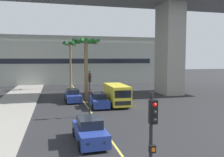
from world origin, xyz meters
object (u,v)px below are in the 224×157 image
(delivery_van, at_px, (117,94))
(traffic_light_median_near, at_px, (152,139))
(traffic_light_median_far, at_px, (90,87))
(car_queue_second, at_px, (99,101))
(car_queue_third, at_px, (90,131))
(palm_tree_near_median, at_px, (70,50))
(car_queue_front, at_px, (73,96))
(palm_tree_mid_median, at_px, (86,51))

(delivery_van, bearing_deg, traffic_light_median_near, -101.70)
(traffic_light_median_near, distance_m, traffic_light_median_far, 14.12)
(traffic_light_median_near, bearing_deg, traffic_light_median_far, 89.55)
(car_queue_second, relative_size, delivery_van, 0.78)
(car_queue_second, distance_m, car_queue_third, 10.92)
(palm_tree_near_median, bearing_deg, traffic_light_median_near, -89.72)
(car_queue_front, height_order, car_queue_second, same)
(delivery_van, xyz_separation_m, traffic_light_median_near, (-3.87, -18.67, 1.43))
(traffic_light_median_far, relative_size, palm_tree_mid_median, 0.53)
(palm_tree_mid_median, bearing_deg, car_queue_third, -96.98)
(car_queue_front, relative_size, car_queue_third, 1.00)
(delivery_van, height_order, palm_tree_mid_median, palm_tree_mid_median)
(traffic_light_median_near, relative_size, traffic_light_median_far, 1.00)
(traffic_light_median_far, height_order, palm_tree_near_median, palm_tree_near_median)
(car_queue_second, relative_size, traffic_light_median_near, 0.98)
(delivery_van, height_order, traffic_light_median_far, traffic_light_median_far)
(car_queue_front, height_order, car_queue_third, same)
(car_queue_front, bearing_deg, traffic_light_median_near, -87.92)
(delivery_van, distance_m, palm_tree_mid_median, 7.29)
(car_queue_front, xyz_separation_m, palm_tree_mid_median, (1.83, 0.95, 5.54))
(car_queue_front, distance_m, car_queue_second, 4.68)
(traffic_light_median_near, xyz_separation_m, palm_tree_near_median, (-0.17, 34.66, 4.13))
(car_queue_front, xyz_separation_m, traffic_light_median_near, (0.81, -22.22, 1.99))
(traffic_light_median_near, bearing_deg, car_queue_front, 92.08)
(delivery_van, distance_m, palm_tree_near_median, 17.40)
(car_queue_third, bearing_deg, palm_tree_mid_median, 83.02)
(traffic_light_median_far, xyz_separation_m, palm_tree_near_median, (-0.28, 20.54, 4.13))
(traffic_light_median_far, xyz_separation_m, palm_tree_mid_median, (0.92, 9.05, 3.55))
(car_queue_front, bearing_deg, car_queue_second, -57.45)
(traffic_light_median_near, distance_m, palm_tree_mid_median, 23.46)
(car_queue_front, bearing_deg, delivery_van, -37.20)
(delivery_van, distance_m, traffic_light_median_far, 6.07)
(traffic_light_median_far, bearing_deg, traffic_light_median_near, -90.45)
(car_queue_second, distance_m, traffic_light_median_near, 18.46)
(car_queue_second, bearing_deg, delivery_van, 10.44)
(car_queue_front, xyz_separation_m, palm_tree_near_median, (0.64, 12.44, 6.12))
(traffic_light_median_near, bearing_deg, delivery_van, 78.30)
(car_queue_front, distance_m, car_queue_third, 14.56)
(car_queue_second, height_order, delivery_van, delivery_van)
(traffic_light_median_far, bearing_deg, car_queue_third, -98.66)
(car_queue_second, height_order, palm_tree_near_median, palm_tree_near_median)
(car_queue_third, bearing_deg, palm_tree_near_median, 88.51)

